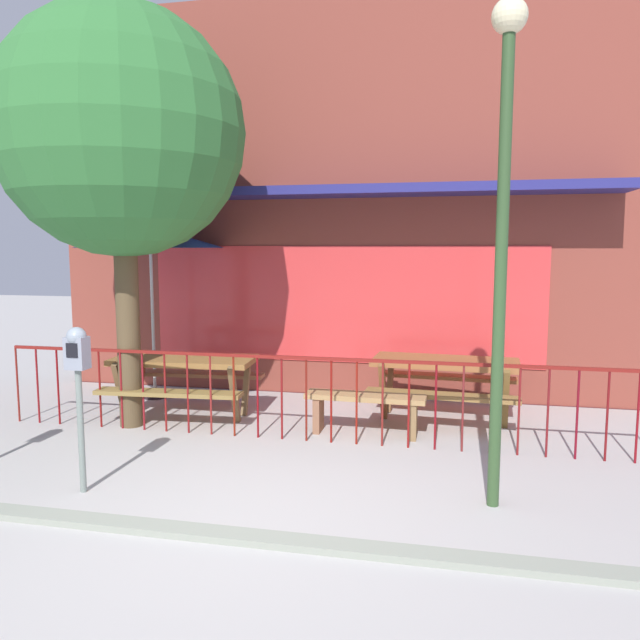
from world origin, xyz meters
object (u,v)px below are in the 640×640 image
object	(u,v)px
picnic_table_right	(445,372)
patio_umbrella	(150,238)
picnic_table_left	(184,370)
patio_bench	(365,405)
street_lamp	(504,186)
street_tree	(121,134)
parking_meter_near	(78,365)

from	to	relation	value
picnic_table_right	patio_umbrella	distance (m)	4.49
picnic_table_left	patio_bench	world-z (taller)	picnic_table_left
picnic_table_right	street_lamp	bearing A→B (deg)	-80.37
street_tree	patio_bench	bearing A→B (deg)	4.73
patio_bench	street_lamp	bearing A→B (deg)	-52.30
patio_bench	street_lamp	size ratio (longest dim) A/B	0.34
parking_meter_near	street_tree	bearing A→B (deg)	107.65
picnic_table_left	patio_bench	distance (m)	2.41
picnic_table_right	parking_meter_near	distance (m)	4.39
parking_meter_near	picnic_table_right	bearing A→B (deg)	44.03
picnic_table_right	street_tree	size ratio (longest dim) A/B	0.38
picnic_table_left	parking_meter_near	distance (m)	2.54
picnic_table_right	street_tree	distance (m)	4.85
street_tree	street_lamp	bearing A→B (deg)	-19.53
picnic_table_right	street_lamp	world-z (taller)	street_lamp
patio_umbrella	street_tree	size ratio (longest dim) A/B	0.50
picnic_table_left	patio_bench	xyz separation A→B (m)	(2.38, -0.28, -0.26)
picnic_table_right	patio_bench	world-z (taller)	picnic_table_right
picnic_table_left	street_tree	distance (m)	2.96
picnic_table_left	street_lamp	xyz separation A→B (m)	(3.71, -2.00, 2.04)
patio_umbrella	parking_meter_near	world-z (taller)	patio_umbrella
picnic_table_left	picnic_table_right	size ratio (longest dim) A/B	1.00
picnic_table_left	street_lamp	distance (m)	4.68
street_lamp	picnic_table_left	bearing A→B (deg)	151.68
street_tree	street_lamp	world-z (taller)	street_tree
patio_umbrella	patio_bench	bearing A→B (deg)	-19.18
patio_umbrella	street_tree	world-z (taller)	street_tree
picnic_table_right	parking_meter_near	world-z (taller)	parking_meter_near
picnic_table_right	street_lamp	distance (m)	3.30
picnic_table_right	parking_meter_near	size ratio (longest dim) A/B	1.27
parking_meter_near	street_lamp	world-z (taller)	street_lamp
patio_bench	street_tree	size ratio (longest dim) A/B	0.28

